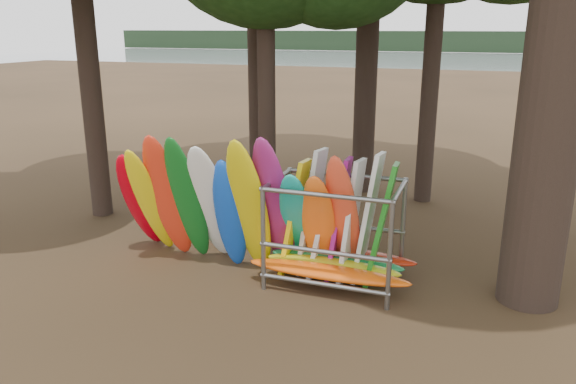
% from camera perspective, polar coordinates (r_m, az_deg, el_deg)
% --- Properties ---
extents(ground, '(120.00, 120.00, 0.00)m').
position_cam_1_polar(ground, '(11.58, -2.91, -8.62)').
color(ground, '#47331E').
rests_on(ground, ground).
extents(lake, '(160.00, 160.00, 0.00)m').
position_cam_1_polar(lake, '(69.95, 16.73, 11.78)').
color(lake, gray).
rests_on(lake, ground).
extents(far_shore, '(160.00, 4.00, 4.00)m').
position_cam_1_polar(far_shore, '(119.76, 18.40, 14.29)').
color(far_shore, black).
rests_on(far_shore, ground).
extents(kayak_row, '(5.44, 2.15, 3.12)m').
position_cam_1_polar(kayak_row, '(11.46, -5.70, -1.72)').
color(kayak_row, red).
rests_on(kayak_row, ground).
extents(storage_rack, '(3.20, 1.53, 2.64)m').
position_cam_1_polar(storage_rack, '(11.01, 4.80, -4.57)').
color(storage_rack, slate).
rests_on(storage_rack, ground).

